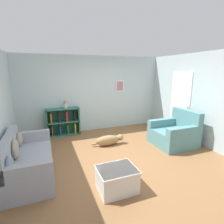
{
  "coord_description": "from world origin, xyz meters",
  "views": [
    {
      "loc": [
        -1.59,
        -3.7,
        2.09
      ],
      "look_at": [
        0.0,
        0.4,
        1.05
      ],
      "focal_mm": 28.0,
      "sensor_mm": 36.0,
      "label": 1
    }
  ],
  "objects_px": {
    "coffee_table": "(117,179)",
    "dog": "(109,140)",
    "couch": "(26,161)",
    "recliner_chair": "(175,133)",
    "bookshelf": "(63,122)",
    "vase": "(65,104)"
  },
  "relations": [
    {
      "from": "coffee_table",
      "to": "dog",
      "type": "bearing_deg",
      "value": 73.88
    },
    {
      "from": "couch",
      "to": "coffee_table",
      "type": "relative_size",
      "value": 2.68
    },
    {
      "from": "recliner_chair",
      "to": "dog",
      "type": "distance_m",
      "value": 1.91
    },
    {
      "from": "bookshelf",
      "to": "recliner_chair",
      "type": "relative_size",
      "value": 0.98
    },
    {
      "from": "bookshelf",
      "to": "dog",
      "type": "distance_m",
      "value": 1.77
    },
    {
      "from": "recliner_chair",
      "to": "coffee_table",
      "type": "bearing_deg",
      "value": -151.84
    },
    {
      "from": "couch",
      "to": "coffee_table",
      "type": "bearing_deg",
      "value": -35.59
    },
    {
      "from": "dog",
      "to": "vase",
      "type": "distance_m",
      "value": 1.89
    },
    {
      "from": "coffee_table",
      "to": "dog",
      "type": "relative_size",
      "value": 0.69
    },
    {
      "from": "couch",
      "to": "coffee_table",
      "type": "distance_m",
      "value": 1.89
    },
    {
      "from": "couch",
      "to": "dog",
      "type": "height_order",
      "value": "couch"
    },
    {
      "from": "couch",
      "to": "vase",
      "type": "relative_size",
      "value": 6.99
    },
    {
      "from": "couch",
      "to": "dog",
      "type": "bearing_deg",
      "value": 20.85
    },
    {
      "from": "recliner_chair",
      "to": "coffee_table",
      "type": "xyz_separation_m",
      "value": [
        -2.34,
        -1.25,
        -0.11
      ]
    },
    {
      "from": "dog",
      "to": "bookshelf",
      "type": "bearing_deg",
      "value": 129.79
    },
    {
      "from": "couch",
      "to": "coffee_table",
      "type": "height_order",
      "value": "couch"
    },
    {
      "from": "couch",
      "to": "recliner_chair",
      "type": "distance_m",
      "value": 3.87
    },
    {
      "from": "couch",
      "to": "vase",
      "type": "bearing_deg",
      "value": 63.22
    },
    {
      "from": "dog",
      "to": "vase",
      "type": "relative_size",
      "value": 3.76
    },
    {
      "from": "recliner_chair",
      "to": "vase",
      "type": "relative_size",
      "value": 4.12
    },
    {
      "from": "dog",
      "to": "recliner_chair",
      "type": "bearing_deg",
      "value": -19.54
    },
    {
      "from": "couch",
      "to": "bookshelf",
      "type": "xyz_separation_m",
      "value": [
        0.96,
        2.13,
        0.14
      ]
    }
  ]
}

